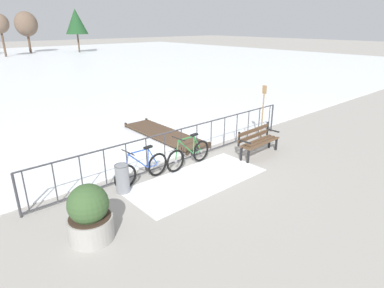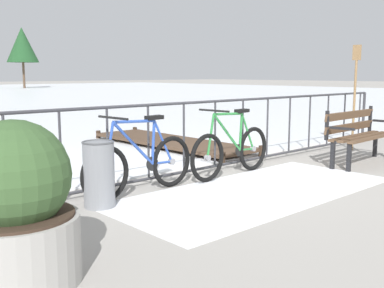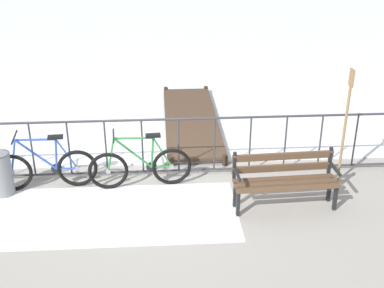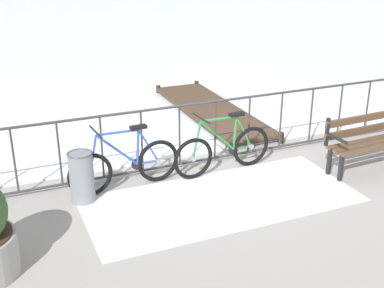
{
  "view_description": "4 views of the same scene",
  "coord_description": "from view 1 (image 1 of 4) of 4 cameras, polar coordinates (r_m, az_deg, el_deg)",
  "views": [
    {
      "loc": [
        -5.63,
        -6.91,
        3.93
      ],
      "look_at": [
        -0.25,
        -0.77,
        0.86
      ],
      "focal_mm": 30.01,
      "sensor_mm": 36.0,
      "label": 1
    },
    {
      "loc": [
        -4.83,
        -4.77,
        1.45
      ],
      "look_at": [
        -0.84,
        -0.41,
        0.55
      ],
      "focal_mm": 43.17,
      "sensor_mm": 36.0,
      "label": 2
    },
    {
      "loc": [
        0.32,
        -7.91,
        4.33
      ],
      "look_at": [
        0.79,
        -0.85,
        0.98
      ],
      "focal_mm": 47.98,
      "sensor_mm": 36.0,
      "label": 3
    },
    {
      "loc": [
        -3.32,
        -6.83,
        3.42
      ],
      "look_at": [
        -0.68,
        -0.66,
        0.68
      ],
      "focal_mm": 47.18,
      "sensor_mm": 36.0,
      "label": 4
    }
  ],
  "objects": [
    {
      "name": "tree_west_mid",
      "position": [
        52.9,
        -27.39,
        18.39
      ],
      "size": [
        3.01,
        3.01,
        5.54
      ],
      "color": "brown",
      "rests_on": "ground"
    },
    {
      "name": "wooden_dock",
      "position": [
        11.88,
        -5.01,
        1.81
      ],
      "size": [
        1.1,
        3.91,
        0.2
      ],
      "color": "#4C3828",
      "rests_on": "ground"
    },
    {
      "name": "bicycle_second",
      "position": [
        9.31,
        -0.59,
        -1.88
      ],
      "size": [
        1.71,
        0.52,
        0.97
      ],
      "color": "black",
      "rests_on": "ground"
    },
    {
      "name": "tree_far_east",
      "position": [
        50.98,
        -19.93,
        19.78
      ],
      "size": [
        3.03,
        3.03,
        5.9
      ],
      "color": "brown",
      "rests_on": "ground"
    },
    {
      "name": "railing_fence",
      "position": [
        9.53,
        -1.89,
        -0.13
      ],
      "size": [
        9.06,
        0.06,
        1.07
      ],
      "color": "#38383D",
      "rests_on": "ground"
    },
    {
      "name": "snow_patch",
      "position": [
        8.65,
        0.88,
        -6.41
      ],
      "size": [
        3.85,
        1.69,
        0.01
      ],
      "primitive_type": "cube",
      "color": "white",
      "rests_on": "ground"
    },
    {
      "name": "park_bench",
      "position": [
        10.33,
        11.55,
        0.85
      ],
      "size": [
        1.62,
        0.55,
        0.89
      ],
      "color": "brown",
      "rests_on": "ground"
    },
    {
      "name": "trash_bin",
      "position": [
        8.1,
        -12.27,
        -5.97
      ],
      "size": [
        0.35,
        0.35,
        0.73
      ],
      "color": "gray",
      "rests_on": "ground"
    },
    {
      "name": "planter_with_shrub",
      "position": [
        6.52,
        -17.76,
        -11.86
      ],
      "size": [
        0.86,
        0.86,
        1.15
      ],
      "color": "#9E9B96",
      "rests_on": "ground"
    },
    {
      "name": "bicycle_near_railing",
      "position": [
        8.5,
        -8.84,
        -4.43
      ],
      "size": [
        1.71,
        0.52,
        0.97
      ],
      "color": "black",
      "rests_on": "ground"
    },
    {
      "name": "oar_upright",
      "position": [
        11.42,
        12.48,
        5.95
      ],
      "size": [
        0.04,
        0.16,
        1.98
      ],
      "color": "#937047",
      "rests_on": "ground"
    },
    {
      "name": "tree_extra",
      "position": [
        47.82,
        -30.99,
        17.84
      ],
      "size": [
        2.09,
        2.09,
        5.1
      ],
      "color": "brown",
      "rests_on": "ground"
    },
    {
      "name": "ground_plane",
      "position": [
        9.74,
        -1.85,
        -3.21
      ],
      "size": [
        160.0,
        160.0,
        0.0
      ],
      "primitive_type": "plane",
      "color": "#9E9991"
    }
  ]
}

